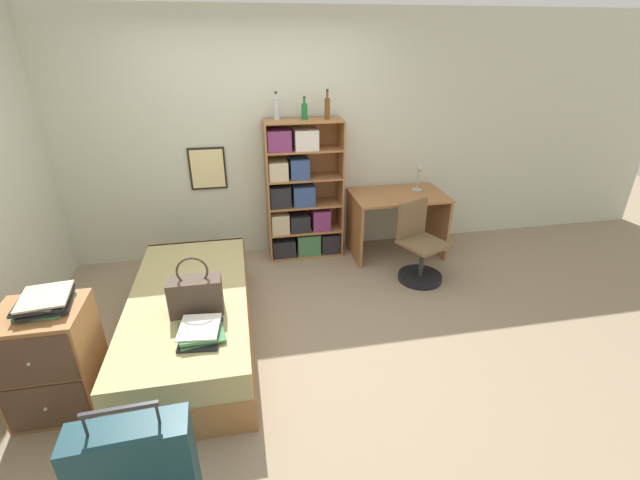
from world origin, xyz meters
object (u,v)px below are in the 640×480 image
at_px(bottle_clear, 327,108).
at_px(desk_chair, 419,256).
at_px(bookcase, 300,199).
at_px(desk, 397,213).
at_px(magazine_pile_on_dresser, 45,301).
at_px(bottle_brown, 304,111).
at_px(bottle_green, 276,109).
at_px(book_stack_on_bed, 200,331).
at_px(suitcase, 138,477).
at_px(handbag, 196,295).
at_px(bed, 192,318).
at_px(desk_lamp, 421,171).
at_px(dresser, 52,360).

xyz_separation_m(bottle_clear, desk_chair, (0.82, -0.78, -1.39)).
bearing_deg(bookcase, desk, -8.74).
bearing_deg(magazine_pile_on_dresser, desk_chair, 20.37).
bearing_deg(bottle_brown, bottle_green, 175.32).
relative_size(book_stack_on_bed, desk, 0.36).
bearing_deg(magazine_pile_on_dresser, bookcase, 45.26).
bearing_deg(bottle_brown, desk, -10.15).
distance_m(suitcase, bottle_clear, 3.53).
bearing_deg(desk, handbag, -144.09).
height_order(bed, desk, desk).
bearing_deg(suitcase, desk, 49.38).
xyz_separation_m(suitcase, bottle_brown, (1.32, 2.91, 1.29)).
bearing_deg(handbag, magazine_pile_on_dresser, -166.32).
height_order(suitcase, magazine_pile_on_dresser, magazine_pile_on_dresser).
distance_m(bottle_clear, desk, 1.41).
distance_m(handbag, bookcase, 1.98).
xyz_separation_m(book_stack_on_bed, bookcase, (0.98, 1.99, 0.18)).
bearing_deg(desk_lamp, suitcase, -132.94).
bearing_deg(dresser, desk_chair, 20.70).
distance_m(bottle_brown, desk_lamp, 1.46).
xyz_separation_m(handbag, bottle_green, (0.80, 1.73, 1.03)).
relative_size(bed, bottle_brown, 8.81).
distance_m(handbag, suitcase, 1.25).
relative_size(book_stack_on_bed, desk_lamp, 1.05).
height_order(bed, bottle_brown, bottle_brown).
height_order(suitcase, dresser, suitcase).
bearing_deg(book_stack_on_bed, handbag, 97.04).
bearing_deg(bottle_clear, desk, -11.12).
height_order(suitcase, bookcase, bookcase).
bearing_deg(bottle_green, handbag, -114.88).
height_order(suitcase, bottle_clear, bottle_clear).
bearing_deg(handbag, bookcase, 59.08).
relative_size(suitcase, desk, 0.77).
height_order(bottle_clear, desk, bottle_clear).
height_order(bottle_green, bottle_brown, bottle_green).
xyz_separation_m(book_stack_on_bed, magazine_pile_on_dresser, (-0.91, 0.08, 0.30)).
bearing_deg(magazine_pile_on_dresser, suitcase, -56.81).
xyz_separation_m(book_stack_on_bed, dresser, (-0.96, 0.04, -0.12)).
relative_size(dresser, magazine_pile_on_dresser, 2.14).
bearing_deg(magazine_pile_on_dresser, bottle_brown, 44.41).
relative_size(book_stack_on_bed, bottle_green, 1.34).
bearing_deg(dresser, desk_lamp, 29.32).
height_order(dresser, bottle_brown, bottle_brown).
xyz_separation_m(bottle_brown, bottle_clear, (0.23, -0.03, 0.03)).
xyz_separation_m(handbag, dresser, (-0.93, -0.25, -0.23)).
xyz_separation_m(suitcase, desk_chair, (2.37, 2.11, -0.08)).
xyz_separation_m(bed, bookcase, (1.11, 1.42, 0.45)).
distance_m(handbag, desk, 2.61).
height_order(book_stack_on_bed, suitcase, suitcase).
bearing_deg(suitcase, book_stack_on_bed, 73.64).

